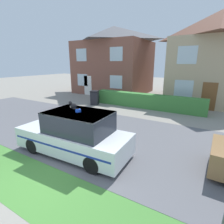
# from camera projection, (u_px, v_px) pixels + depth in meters

# --- Properties ---
(ground_plane) EXTENTS (80.00, 80.00, 0.00)m
(ground_plane) POSITION_uv_depth(u_px,v_px,m) (43.00, 183.00, 5.28)
(ground_plane) COLOR gray
(road_strip) EXTENTS (28.00, 6.66, 0.01)m
(road_strip) POSITION_uv_depth(u_px,v_px,m) (112.00, 136.00, 8.62)
(road_strip) COLOR #5B5B60
(road_strip) RESTS_ON ground
(lawn_verge) EXTENTS (28.00, 1.80, 0.01)m
(lawn_verge) POSITION_uv_depth(u_px,v_px,m) (38.00, 186.00, 5.12)
(lawn_verge) COLOR #478438
(lawn_verge) RESTS_ON ground
(garden_hedge) EXTENTS (8.69, 0.75, 1.13)m
(garden_hedge) POSITION_uv_depth(u_px,v_px,m) (146.00, 101.00, 13.77)
(garden_hedge) COLOR #3D7F38
(garden_hedge) RESTS_ON ground
(police_car) EXTENTS (4.63, 1.97, 1.84)m
(police_car) POSITION_uv_depth(u_px,v_px,m) (75.00, 134.00, 6.76)
(police_car) COLOR black
(police_car) RESTS_ON road_strip
(cat) EXTENTS (0.35, 0.29, 0.31)m
(cat) POSITION_uv_depth(u_px,v_px,m) (73.00, 106.00, 6.38)
(cat) COLOR black
(cat) RESTS_ON police_car
(house_left) EXTENTS (8.24, 6.77, 7.46)m
(house_left) POSITION_uv_depth(u_px,v_px,m) (114.00, 60.00, 20.58)
(house_left) COLOR brown
(house_left) RESTS_ON ground
(house_right) EXTENTS (7.42, 7.10, 7.70)m
(house_right) POSITION_uv_depth(u_px,v_px,m) (217.00, 57.00, 14.97)
(house_right) COLOR tan
(house_right) RESTS_ON ground
(wheelie_bin) EXTENTS (0.85, 0.89, 1.20)m
(wheelie_bin) POSITION_uv_depth(u_px,v_px,m) (95.00, 98.00, 14.93)
(wheelie_bin) COLOR black
(wheelie_bin) RESTS_ON ground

